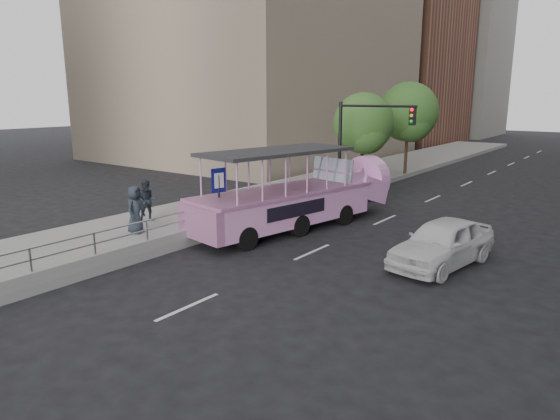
% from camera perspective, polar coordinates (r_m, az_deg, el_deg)
% --- Properties ---
extents(ground, '(160.00, 160.00, 0.00)m').
position_cam_1_polar(ground, '(15.63, -7.58, -7.66)').
color(ground, black).
extents(sidewalk, '(5.50, 80.00, 0.30)m').
position_cam_1_polar(sidewalk, '(26.50, -1.38, 1.29)').
color(sidewalk, gray).
rests_on(sidewalk, ground).
extents(kerb_wall, '(0.24, 30.00, 0.36)m').
position_cam_1_polar(kerb_wall, '(18.95, -10.15, -2.56)').
color(kerb_wall, '#A5A5A0').
rests_on(kerb_wall, sidewalk).
extents(guardrail, '(0.07, 22.00, 0.71)m').
position_cam_1_polar(guardrail, '(18.79, -10.23, -0.61)').
color(guardrail, '#B5B4B9').
rests_on(guardrail, kerb_wall).
extents(duck_boat, '(4.16, 10.45, 3.38)m').
position_cam_1_polar(duck_boat, '(21.23, 2.39, 1.43)').
color(duck_boat, black).
rests_on(duck_boat, ground).
extents(car, '(2.56, 4.80, 1.56)m').
position_cam_1_polar(car, '(17.20, 18.07, -3.56)').
color(car, white).
rests_on(car, ground).
extents(pedestrian_mid, '(1.05, 1.07, 1.74)m').
position_cam_1_polar(pedestrian_mid, '(21.71, -14.92, 1.04)').
color(pedestrian_mid, '#252D37').
rests_on(pedestrian_mid, sidewalk).
extents(pedestrian_far, '(0.86, 1.05, 1.84)m').
position_cam_1_polar(pedestrian_far, '(19.89, -16.22, 0.05)').
color(pedestrian_far, '#252D37').
rests_on(pedestrian_far, sidewalk).
extents(parking_sign, '(0.16, 0.63, 2.84)m').
position_cam_1_polar(parking_sign, '(18.96, -6.98, 1.58)').
color(parking_sign, black).
rests_on(parking_sign, ground).
extents(traffic_signal, '(4.20, 0.32, 5.20)m').
position_cam_1_polar(traffic_signal, '(25.93, 9.19, 8.35)').
color(traffic_signal, black).
rests_on(traffic_signal, ground).
extents(street_tree_near, '(3.52, 3.52, 5.72)m').
position_cam_1_polar(street_tree_near, '(29.68, 9.59, 9.50)').
color(street_tree_near, '#3B2A1B').
rests_on(street_tree_near, ground).
extents(street_tree_far, '(3.97, 3.97, 6.45)m').
position_cam_1_polar(street_tree_far, '(35.01, 14.54, 10.55)').
color(street_tree_far, '#3B2A1B').
rests_on(street_tree_far, ground).
extents(midrise_brick, '(18.00, 16.00, 26.00)m').
position_cam_1_polar(midrise_brick, '(65.34, 11.57, 19.20)').
color(midrise_brick, brown).
rests_on(midrise_brick, ground).
extents(midrise_stone_b, '(16.00, 14.00, 20.00)m').
position_cam_1_polar(midrise_stone_b, '(79.04, 18.03, 15.50)').
color(midrise_stone_b, slate).
rests_on(midrise_stone_b, ground).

